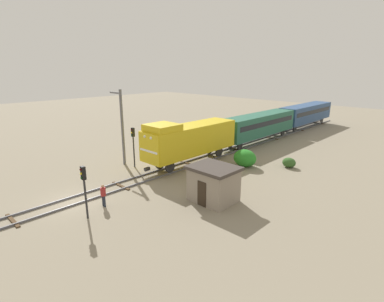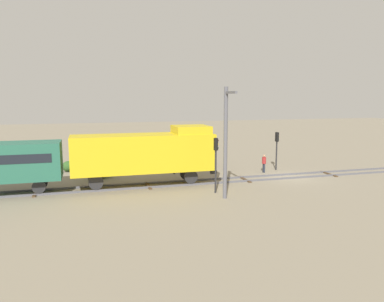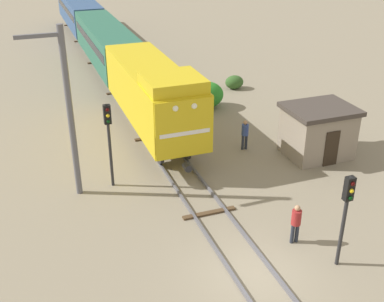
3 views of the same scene
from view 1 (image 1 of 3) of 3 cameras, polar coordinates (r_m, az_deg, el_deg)
name	(u,v)px [view 1 (image 1 of 3)]	position (r m, az deg, el deg)	size (l,w,h in m)	color
ground_plane	(74,202)	(24.74, -21.59, -8.94)	(150.54, 150.54, 0.00)	gray
railway_track	(74,201)	(24.71, -21.61, -8.79)	(2.40, 100.36, 0.16)	#595960
locomotive	(190,139)	(30.77, -0.41, 2.39)	(2.90, 11.60, 4.60)	gold
passenger_car_leading	(259,124)	(41.22, 12.71, 5.05)	(2.84, 14.00, 3.66)	#26604C
passenger_car_trailing	(306,112)	(54.10, 20.91, 6.87)	(2.84, 14.00, 3.66)	#2D4C7A
traffic_signal_near	(84,183)	(20.86, -19.88, -5.67)	(0.32, 0.34, 3.69)	#262628
traffic_signal_mid	(133,140)	(30.39, -11.14, 2.07)	(0.32, 0.34, 4.09)	#262628
worker_near_track	(103,194)	(22.83, -16.55, -7.82)	(0.38, 0.38, 1.70)	#262B38
worker_by_signal	(199,172)	(26.26, 1.26, -4.02)	(0.38, 0.38, 1.70)	#262B38
catenary_mast	(122,125)	(31.42, -13.20, 4.77)	(1.94, 0.28, 7.76)	#595960
relay_hut	(213,183)	(22.74, 4.11, -6.19)	(3.50, 2.90, 2.74)	gray
bush_near	(245,158)	(31.08, 10.03, -1.33)	(2.43, 1.99, 1.77)	#287F26
bush_mid	(289,163)	(31.98, 17.99, -2.11)	(1.37, 1.12, 1.00)	#325926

